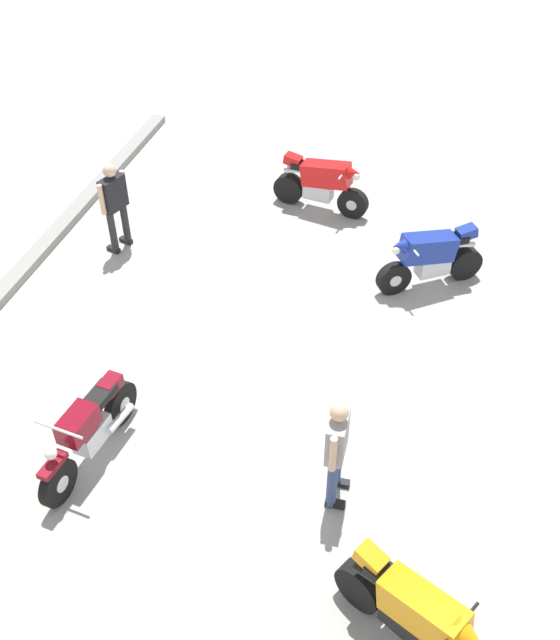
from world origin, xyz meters
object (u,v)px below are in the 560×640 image
object	(u,v)px
motorcycle_red_sportbike	(322,183)
person_in_black_shirt	(115,202)
motorcycle_maroon_cruiser	(89,430)
person_in_gray_shirt	(337,446)
motorcycle_blue_sportbike	(431,257)
motorcycle_orange_sportbike	(414,614)

from	to	relation	value
motorcycle_red_sportbike	person_in_black_shirt	bearing A→B (deg)	-135.83
motorcycle_maroon_cruiser	person_in_gray_shirt	size ratio (longest dim) A/B	1.24
motorcycle_red_sportbike	person_in_black_shirt	xyz separation A→B (m)	(-2.27, 3.24, 0.40)
motorcycle_maroon_cruiser	person_in_gray_shirt	world-z (taller)	person_in_gray_shirt
motorcycle_blue_sportbike	motorcycle_orange_sportbike	bearing A→B (deg)	60.43
motorcycle_maroon_cruiser	motorcycle_blue_sportbike	xyz separation A→B (m)	(4.95, -3.86, 0.07)
motorcycle_blue_sportbike	motorcycle_orange_sportbike	world-z (taller)	same
motorcycle_red_sportbike	person_in_gray_shirt	xyz separation A→B (m)	(-6.58, -1.69, 0.37)
motorcycle_red_sportbike	person_in_gray_shirt	distance (m)	6.80
motorcycle_red_sportbike	person_in_gray_shirt	size ratio (longest dim) A/B	1.16
motorcycle_red_sportbike	person_in_black_shirt	distance (m)	3.98
person_in_gray_shirt	person_in_black_shirt	xyz separation A→B (m)	(4.30, 4.93, 0.03)
motorcycle_blue_sportbike	person_in_black_shirt	bearing A→B (deg)	-30.53
motorcycle_orange_sportbike	person_in_gray_shirt	xyz separation A→B (m)	(1.66, 1.20, 0.37)
motorcycle_blue_sportbike	person_in_black_shirt	distance (m)	5.60
person_in_black_shirt	person_in_gray_shirt	bearing A→B (deg)	155.94
motorcycle_orange_sportbike	motorcycle_blue_sportbike	bearing A→B (deg)	124.06
motorcycle_red_sportbike	person_in_gray_shirt	bearing A→B (deg)	-66.45
motorcycle_red_sportbike	motorcycle_orange_sportbike	size ratio (longest dim) A/B	1.09
motorcycle_orange_sportbike	person_in_black_shirt	xyz separation A→B (m)	(5.96, 6.13, 0.40)
motorcycle_red_sportbike	motorcycle_orange_sportbike	world-z (taller)	same
motorcycle_maroon_cruiser	motorcycle_orange_sportbike	distance (m)	4.64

